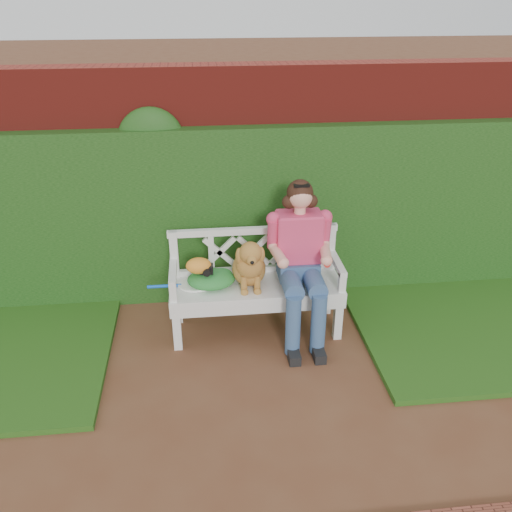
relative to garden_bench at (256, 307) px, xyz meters
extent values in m
plane|color=brown|center=(-0.18, -1.03, -0.24)|extent=(60.00, 60.00, 0.00)
cube|color=maroon|center=(-0.18, 0.87, 0.86)|extent=(10.00, 0.30, 2.20)
cube|color=#316322|center=(-0.18, 0.65, 0.61)|extent=(10.00, 0.18, 1.70)
cube|color=#254D1A|center=(2.22, -0.13, -0.21)|extent=(2.60, 2.00, 0.05)
cube|color=black|center=(-0.42, -0.01, 0.42)|extent=(0.11, 0.09, 0.07)
ellipsoid|color=orange|center=(-0.49, -0.01, 0.45)|extent=(0.24, 0.20, 0.14)
camera|label=1|loc=(-0.46, -4.09, 2.59)|focal=38.00mm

